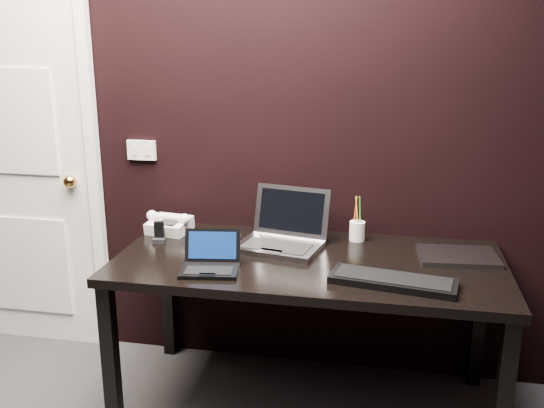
% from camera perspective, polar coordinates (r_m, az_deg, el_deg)
% --- Properties ---
extents(wall_back, '(4.00, 0.00, 4.00)m').
position_cam_1_polar(wall_back, '(2.98, -1.11, 8.11)').
color(wall_back, black).
rests_on(wall_back, ground).
extents(door, '(0.99, 0.10, 2.14)m').
position_cam_1_polar(door, '(3.53, -23.15, 3.87)').
color(door, white).
rests_on(door, ground).
extents(wall_switch, '(0.15, 0.02, 0.10)m').
position_cam_1_polar(wall_switch, '(3.18, -12.17, 4.98)').
color(wall_switch, silver).
rests_on(wall_switch, wall_back).
extents(desk, '(1.70, 0.80, 0.74)m').
position_cam_1_polar(desk, '(2.71, 3.42, -6.70)').
color(desk, black).
rests_on(desk, ground).
extents(netbook, '(0.27, 0.24, 0.15)m').
position_cam_1_polar(netbook, '(2.56, -5.82, -5.56)').
color(netbook, black).
rests_on(netbook, desk).
extents(silver_laptop, '(0.43, 0.40, 0.25)m').
position_cam_1_polar(silver_laptop, '(2.81, 0.99, -3.07)').
color(silver_laptop, gray).
rests_on(silver_laptop, desk).
extents(ext_keyboard, '(0.52, 0.25, 0.03)m').
position_cam_1_polar(ext_keyboard, '(2.46, 11.32, -7.09)').
color(ext_keyboard, black).
rests_on(ext_keyboard, desk).
extents(closed_laptop, '(0.36, 0.27, 0.02)m').
position_cam_1_polar(closed_laptop, '(2.80, 17.10, -4.73)').
color(closed_laptop, '#929297').
rests_on(closed_laptop, desk).
extents(desk_phone, '(0.24, 0.20, 0.12)m').
position_cam_1_polar(desk_phone, '(3.05, -9.65, -1.88)').
color(desk_phone, silver).
rests_on(desk_phone, desk).
extents(mobile_phone, '(0.06, 0.05, 0.10)m').
position_cam_1_polar(mobile_phone, '(2.93, -10.56, -2.82)').
color(mobile_phone, black).
rests_on(mobile_phone, desk).
extents(pen_cup, '(0.08, 0.08, 0.22)m').
position_cam_1_polar(pen_cup, '(2.92, 8.01, -2.45)').
color(pen_cup, white).
rests_on(pen_cup, desk).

